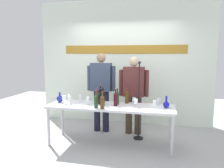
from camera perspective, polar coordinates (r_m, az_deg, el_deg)
The scene contains 26 objects.
ground_plane at distance 4.30m, azimuth -0.45°, elevation -15.50°, with size 10.00×10.00×0.00m, color #A7A8A6.
back_wall at distance 5.37m, azimuth 3.04°, elevation 5.69°, with size 4.24×0.11×3.00m.
display_table at distance 4.07m, azimuth -0.46°, elevation -6.44°, with size 2.35×0.69×0.76m.
decanter_blue_left at distance 4.43m, azimuth -13.52°, elevation -3.77°, with size 0.14×0.14×0.20m.
decanter_blue_right at distance 3.99m, azimuth 14.04°, elevation -5.15°, with size 0.11×0.11×0.21m.
presenter_left at distance 4.73m, azimuth -2.84°, elevation -0.80°, with size 0.63×0.22×1.72m.
presenter_right at distance 4.60m, azimuth 5.71°, elevation -1.67°, with size 0.63×0.22×1.65m.
wine_bottle_0 at distance 3.79m, azimuth -2.55°, elevation -4.66°, with size 0.07×0.07×0.31m.
wine_bottle_1 at distance 3.99m, azimuth 0.93°, elevation -3.86°, with size 0.07×0.07×0.33m.
wine_bottle_2 at distance 3.85m, azimuth -4.23°, elevation -4.41°, with size 0.07×0.07×0.32m.
wine_bottle_3 at distance 4.36m, azimuth -3.03°, elevation -2.82°, with size 0.08×0.08×0.34m.
wine_bottle_4 at distance 4.22m, azimuth 3.94°, elevation -3.35°, with size 0.07×0.07×0.30m.
wine_bottle_5 at distance 4.12m, azimuth 1.38°, elevation -3.59°, with size 0.07×0.07×0.31m.
wine_bottle_6 at distance 4.12m, azimuth -2.93°, elevation -3.59°, with size 0.07×0.07×0.30m.
wine_bottle_7 at distance 4.04m, azimuth -2.38°, elevation -3.69°, with size 0.07×0.07×0.34m.
wine_bottle_8 at distance 4.20m, azimuth -3.81°, elevation -3.49°, with size 0.07×0.07×0.28m.
wine_glass_left_0 at distance 4.11m, azimuth -6.31°, elevation -3.95°, with size 0.06×0.06×0.15m.
wine_glass_left_1 at distance 4.22m, azimuth -11.04°, elevation -3.78°, with size 0.07×0.07×0.15m.
wine_glass_left_2 at distance 4.28m, azimuth -12.51°, elevation -3.57°, with size 0.07×0.07×0.16m.
wine_glass_left_3 at distance 4.36m, azimuth -8.28°, elevation -3.42°, with size 0.06×0.06×0.14m.
wine_glass_left_4 at distance 4.34m, azimuth -11.23°, elevation -3.33°, with size 0.06×0.06×0.16m.
wine_glass_right_0 at distance 3.90m, azimuth 6.32°, elevation -4.58°, with size 0.07×0.07×0.16m.
wine_glass_right_1 at distance 3.81m, azimuth 11.15°, elevation -5.02°, with size 0.06×0.06×0.16m.
wine_glass_right_2 at distance 4.16m, azimuth 12.17°, elevation -4.19°, with size 0.07×0.07×0.13m.
wine_glass_right_3 at distance 4.11m, azimuth 5.86°, elevation -4.13°, with size 0.07×0.07×0.14m.
microphone_stand at distance 4.42m, azimuth 7.01°, elevation -7.62°, with size 0.20×0.20×1.57m.
Camera 1 is at (0.89, -3.84, 1.70)m, focal length 34.83 mm.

